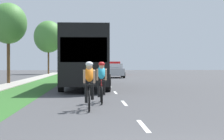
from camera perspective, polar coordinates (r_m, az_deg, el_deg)
The scene contains 12 objects.
ground_plane at distance 25.19m, azimuth -0.40°, elevation -2.44°, with size 120.00×120.00×0.00m, color #424244.
grass_verge at distance 25.42m, azimuth -11.45°, elevation -2.42°, with size 2.56×70.00×0.01m, color #2D6026.
sidewalk_concrete at distance 25.78m, azimuth -15.86°, elevation -2.39°, with size 1.45×70.00×0.10m, color #9E998E.
lane_markings_center at distance 29.18m, azimuth -0.79°, elevation -1.96°, with size 0.12×52.71×0.01m.
cyclist_lead at distance 11.87m, azimuth -3.57°, elevation -2.38°, with size 0.42×1.72×1.58m.
cyclist_trailing at distance 13.92m, azimuth -1.66°, elevation -1.88°, with size 0.42×1.72×1.58m.
bus_black at distance 23.29m, azimuth -4.15°, elevation 2.15°, with size 2.78×11.60×3.48m.
sedan_silver at distance 39.26m, azimuth 0.43°, elevation -0.08°, with size 1.98×4.30×1.52m.
suv_red at distance 49.63m, azimuth 0.20°, elevation 0.35°, with size 2.15×4.70×1.79m.
pickup_blue at distance 60.99m, azimuth -0.46°, elevation 0.36°, with size 2.22×5.10×1.64m.
street_tree_near at distance 28.62m, azimuth -15.91°, elevation 6.98°, with size 2.79×2.79×6.07m.
street_tree_far at distance 52.92m, azimuth -9.91°, elevation 5.14°, with size 4.13×4.13×7.62m.
Camera 1 is at (-1.26, -5.11, 1.51)m, focal length 58.50 mm.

